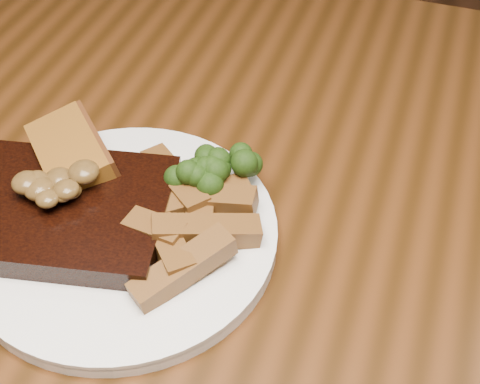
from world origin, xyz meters
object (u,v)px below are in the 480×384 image
(dining_table, at_px, (246,282))
(potato_wedges, at_px, (187,222))
(garlic_bread, at_px, (73,167))
(plate, at_px, (124,236))
(chair_far, at_px, (285,34))
(steak, at_px, (64,212))

(dining_table, xyz_separation_m, potato_wedges, (-0.04, -0.04, 0.12))
(potato_wedges, bearing_deg, garlic_bread, 166.29)
(dining_table, xyz_separation_m, plate, (-0.10, -0.06, 0.10))
(chair_far, xyz_separation_m, potato_wedges, (0.11, -0.76, 0.29))
(chair_far, relative_size, garlic_bread, 8.86)
(dining_table, relative_size, steak, 8.69)
(plate, xyz_separation_m, garlic_bread, (-0.07, 0.05, 0.02))
(plate, distance_m, garlic_bread, 0.09)
(chair_far, relative_size, potato_wedges, 7.38)
(steak, xyz_separation_m, garlic_bread, (-0.02, 0.06, -0.00))
(dining_table, distance_m, potato_wedges, 0.13)
(garlic_bread, distance_m, potato_wedges, 0.13)
(dining_table, xyz_separation_m, chair_far, (-0.16, 0.72, -0.17))
(chair_far, bearing_deg, dining_table, 99.87)
(chair_far, height_order, garlic_bread, chair_far)
(steak, relative_size, garlic_bread, 1.84)
(steak, bearing_deg, garlic_bread, 100.48)
(plate, height_order, steak, steak)
(dining_table, xyz_separation_m, steak, (-0.15, -0.06, 0.12))
(chair_far, distance_m, potato_wedges, 0.82)
(potato_wedges, bearing_deg, plate, -161.63)
(dining_table, height_order, steak, steak)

